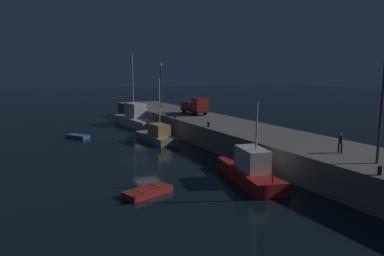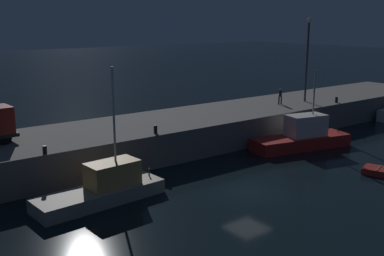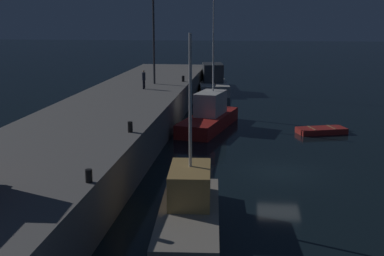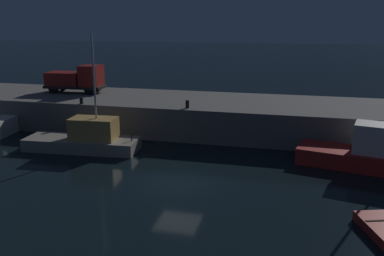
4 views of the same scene
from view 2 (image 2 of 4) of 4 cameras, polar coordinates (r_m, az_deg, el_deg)
ground_plane at (r=30.70m, az=6.92°, el=-7.94°), size 320.00×320.00×0.00m
pier_quay at (r=39.47m, az=-5.26°, el=-1.14°), size 77.62×8.62×2.59m
fishing_trawler_red at (r=29.39m, az=-10.81°, el=-7.28°), size 8.35×3.13×8.31m
fishing_boat_orange at (r=41.79m, az=13.44°, el=-1.04°), size 9.46×4.57×6.86m
lamp_post_east at (r=50.18m, az=14.06°, el=8.89°), size 0.44×0.44×8.68m
dockworker at (r=48.13m, az=10.85°, el=4.02°), size 0.45×0.34×1.70m
bollard_west at (r=31.28m, az=-17.72°, el=-2.58°), size 0.28×0.28×0.53m
bollard_central at (r=35.32m, az=-4.53°, el=-0.16°), size 0.28×0.28×0.60m
bollard_east at (r=50.78m, az=17.41°, el=3.34°), size 0.28×0.28×0.58m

